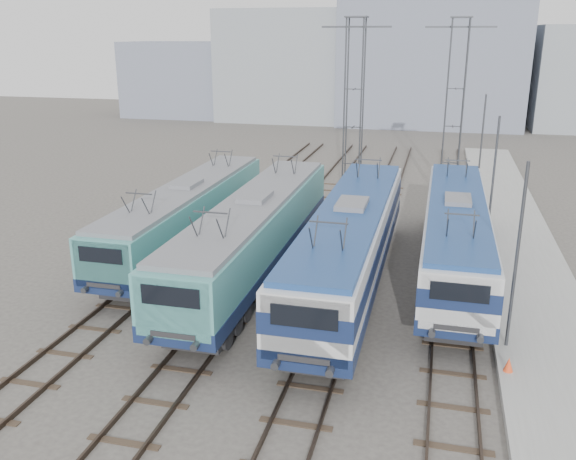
# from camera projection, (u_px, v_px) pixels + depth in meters

# --- Properties ---
(ground) EXTENTS (160.00, 160.00, 0.00)m
(ground) POSITION_uv_depth(u_px,v_px,m) (261.00, 350.00, 22.12)
(ground) COLOR #514C47
(platform) EXTENTS (4.00, 70.00, 0.30)m
(platform) POSITION_uv_depth(u_px,v_px,m) (532.00, 289.00, 27.10)
(platform) COLOR #9E9E99
(platform) RESTS_ON ground
(locomotive_far_left) EXTENTS (2.72, 17.14, 3.22)m
(locomotive_far_left) POSITION_uv_depth(u_px,v_px,m) (187.00, 212.00, 31.59)
(locomotive_far_left) COLOR #16244C
(locomotive_far_left) RESTS_ON ground
(locomotive_center_left) EXTENTS (2.93, 18.52, 3.49)m
(locomotive_center_left) POSITION_uv_depth(u_px,v_px,m) (254.00, 231.00, 28.00)
(locomotive_center_left) COLOR #16244C
(locomotive_center_left) RESTS_ON ground
(locomotive_center_right) EXTENTS (2.98, 18.88, 3.55)m
(locomotive_center_right) POSITION_uv_depth(u_px,v_px,m) (350.00, 239.00, 26.65)
(locomotive_center_right) COLOR #16244C
(locomotive_center_right) RESTS_ON ground
(locomotive_far_right) EXTENTS (2.80, 17.69, 3.33)m
(locomotive_far_right) POSITION_uv_depth(u_px,v_px,m) (455.00, 231.00, 28.26)
(locomotive_far_right) COLOR #16244C
(locomotive_far_right) RESTS_ON ground
(catenary_tower_west) EXTENTS (4.50, 1.20, 12.00)m
(catenary_tower_west) POSITION_uv_depth(u_px,v_px,m) (354.00, 102.00, 40.40)
(catenary_tower_west) COLOR #3F4247
(catenary_tower_west) RESTS_ON ground
(catenary_tower_east) EXTENTS (4.50, 1.20, 12.00)m
(catenary_tower_east) POSITION_uv_depth(u_px,v_px,m) (455.00, 102.00, 40.74)
(catenary_tower_east) COLOR #3F4247
(catenary_tower_east) RESTS_ON ground
(mast_front) EXTENTS (0.12, 0.12, 7.00)m
(mast_front) POSITION_uv_depth(u_px,v_px,m) (516.00, 262.00, 20.90)
(mast_front) COLOR #3F4247
(mast_front) RESTS_ON ground
(mast_mid) EXTENTS (0.12, 0.12, 7.00)m
(mast_mid) POSITION_uv_depth(u_px,v_px,m) (493.00, 183.00, 31.98)
(mast_mid) COLOR #3F4247
(mast_mid) RESTS_ON ground
(mast_rear) EXTENTS (0.12, 0.12, 7.00)m
(mast_rear) POSITION_uv_depth(u_px,v_px,m) (481.00, 145.00, 43.06)
(mast_rear) COLOR #3F4247
(mast_rear) RESTS_ON ground
(safety_cone) EXTENTS (0.32, 0.32, 0.49)m
(safety_cone) POSITION_uv_depth(u_px,v_px,m) (509.00, 364.00, 20.12)
(safety_cone) COLOR #FD4F22
(safety_cone) RESTS_ON platform
(building_west) EXTENTS (18.00, 12.00, 14.00)m
(building_west) POSITION_uv_depth(u_px,v_px,m) (292.00, 66.00, 80.47)
(building_west) COLOR #9199A0
(building_west) RESTS_ON ground
(building_center) EXTENTS (22.00, 14.00, 18.00)m
(building_center) POSITION_uv_depth(u_px,v_px,m) (433.00, 51.00, 75.68)
(building_center) COLOR gray
(building_center) RESTS_ON ground
(building_far_west) EXTENTS (14.00, 10.00, 10.00)m
(building_far_west) POSITION_uv_depth(u_px,v_px,m) (181.00, 79.00, 84.79)
(building_far_west) COLOR gray
(building_far_west) RESTS_ON ground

